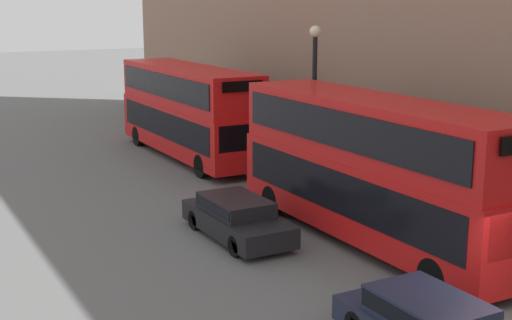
{
  "coord_description": "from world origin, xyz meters",
  "views": [
    {
      "loc": [
        -11.47,
        -9.67,
        7.2
      ],
      "look_at": [
        0.48,
        12.11,
        1.68
      ],
      "focal_mm": 50.0,
      "sensor_mm": 36.0,
      "label": 1
    }
  ],
  "objects_px": {
    "bus_second_in_queue": "(188,108)",
    "pedestrian": "(367,178)",
    "bus_leading": "(373,165)",
    "car_hatchback": "(237,217)"
  },
  "relations": [
    {
      "from": "bus_leading",
      "to": "bus_second_in_queue",
      "type": "relative_size",
      "value": 1.02
    },
    {
      "from": "bus_leading",
      "to": "bus_second_in_queue",
      "type": "height_order",
      "value": "bus_leading"
    },
    {
      "from": "bus_leading",
      "to": "car_hatchback",
      "type": "bearing_deg",
      "value": 145.46
    },
    {
      "from": "bus_leading",
      "to": "pedestrian",
      "type": "relative_size",
      "value": 6.53
    },
    {
      "from": "bus_second_in_queue",
      "to": "car_hatchback",
      "type": "bearing_deg",
      "value": -106.43
    },
    {
      "from": "bus_second_in_queue",
      "to": "car_hatchback",
      "type": "relative_size",
      "value": 2.45
    },
    {
      "from": "bus_second_in_queue",
      "to": "pedestrian",
      "type": "height_order",
      "value": "bus_second_in_queue"
    },
    {
      "from": "bus_second_in_queue",
      "to": "pedestrian",
      "type": "xyz_separation_m",
      "value": [
        2.94,
        -9.84,
        -1.57
      ]
    },
    {
      "from": "bus_second_in_queue",
      "to": "pedestrian",
      "type": "bearing_deg",
      "value": -73.39
    },
    {
      "from": "bus_second_in_queue",
      "to": "pedestrian",
      "type": "relative_size",
      "value": 6.38
    }
  ]
}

